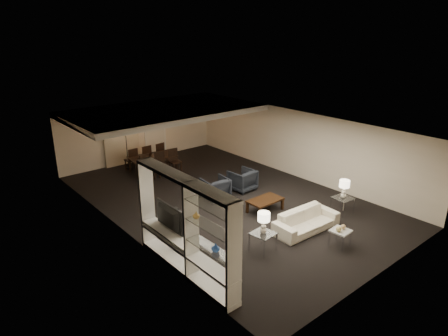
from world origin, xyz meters
name	(u,v)px	position (x,y,z in m)	size (l,w,h in m)	color
floor	(224,199)	(0.00, 0.00, 0.00)	(11.00, 11.00, 0.00)	black
ceiling	(224,125)	(0.00, 0.00, 2.50)	(7.00, 11.00, 0.02)	silver
wall_back	(140,131)	(0.00, 5.50, 1.25)	(7.00, 0.02, 2.50)	beige
wall_front	(385,226)	(0.00, -5.50, 1.25)	(7.00, 0.02, 2.50)	beige
wall_left	(123,191)	(-3.50, 0.00, 1.25)	(0.02, 11.00, 2.50)	beige
wall_right	(296,144)	(3.50, 0.00, 1.25)	(0.02, 11.00, 2.50)	beige
ceiling_soffit	(164,111)	(0.00, 3.50, 2.40)	(7.00, 4.00, 0.20)	silver
curtains	(121,136)	(-0.90, 5.42, 1.20)	(1.50, 0.12, 2.40)	beige
door	(155,133)	(0.70, 5.47, 1.05)	(0.90, 0.05, 2.10)	silver
painting	(182,117)	(2.10, 5.46, 1.55)	(0.95, 0.04, 0.65)	#142D38
media_unit	(185,227)	(-3.31, -2.60, 1.18)	(0.38, 3.40, 2.35)	white
pendant_light	(171,122)	(0.30, 3.50, 1.92)	(0.52, 0.52, 0.24)	#D8591E
sofa	(306,221)	(0.41, -3.07, 0.29)	(1.98, 0.78, 0.58)	beige
coffee_table	(265,205)	(0.41, -1.47, 0.20)	(1.09, 0.64, 0.39)	black
armchair_left	(215,188)	(-0.19, 0.23, 0.37)	(0.79, 0.81, 0.74)	black
armchair_right	(242,180)	(1.01, 0.23, 0.37)	(0.79, 0.81, 0.74)	black
side_table_left	(263,242)	(-1.29, -3.07, 0.25)	(0.54, 0.54, 0.51)	silver
side_table_right	(342,205)	(2.11, -3.07, 0.25)	(0.54, 0.54, 0.51)	silver
table_lamp_left	(264,223)	(-1.29, -3.07, 0.79)	(0.31, 0.31, 0.56)	beige
table_lamp_right	(344,189)	(2.11, -3.07, 0.79)	(0.31, 0.31, 0.56)	beige
marble_table	(340,238)	(0.41, -4.17, 0.23)	(0.45, 0.45, 0.45)	silver
gold_gourd_a	(339,229)	(0.31, -4.17, 0.53)	(0.15, 0.15, 0.15)	#E5CC79
gold_gourd_b	(343,227)	(0.51, -4.17, 0.52)	(0.13, 0.13, 0.13)	tan
television	(166,218)	(-3.28, -1.76, 1.06)	(0.14, 1.09, 0.63)	black
vase_blue	(216,248)	(-3.31, -3.70, 1.15)	(0.18, 0.18, 0.18)	#274FAA
vase_amber	(196,215)	(-3.31, -3.05, 1.64)	(0.15, 0.15, 0.16)	gold
floor_speaker	(176,231)	(-3.00, -1.74, 0.62)	(0.13, 0.13, 1.23)	black
dining_table	(153,164)	(-0.39, 3.84, 0.31)	(1.77, 0.99, 0.62)	black
chair_nl	(148,168)	(-0.99, 3.19, 0.46)	(0.43, 0.43, 0.93)	black
chair_nm	(162,164)	(-0.39, 3.19, 0.46)	(0.43, 0.43, 0.93)	black
chair_nr	(175,161)	(0.21, 3.19, 0.46)	(0.43, 0.43, 0.93)	black
chair_fl	(131,159)	(-0.99, 4.49, 0.46)	(0.43, 0.43, 0.93)	black
chair_fm	(145,156)	(-0.39, 4.49, 0.46)	(0.43, 0.43, 0.93)	black
chair_fr	(158,153)	(0.21, 4.49, 0.46)	(0.43, 0.43, 0.93)	black
floor_lamp	(127,147)	(-0.96, 4.86, 0.88)	(0.25, 0.25, 1.75)	black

